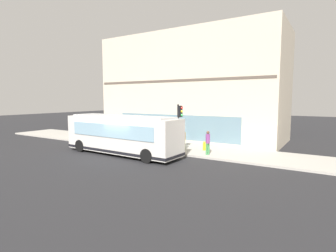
{
  "coord_description": "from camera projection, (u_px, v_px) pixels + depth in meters",
  "views": [
    {
      "loc": [
        -14.87,
        -13.25,
        4.38
      ],
      "look_at": [
        3.43,
        -1.85,
        2.14
      ],
      "focal_mm": 28.2,
      "sensor_mm": 36.0,
      "label": 1
    }
  ],
  "objects": [
    {
      "name": "ground",
      "position": [
        123.0,
        157.0,
        19.97
      ],
      "size": [
        120.0,
        120.0,
        0.0
      ],
      "primitive_type": "plane",
      "color": "#262628"
    },
    {
      "name": "sidewalk_curb",
      "position": [
        160.0,
        146.0,
        24.23
      ],
      "size": [
        4.91,
        40.0,
        0.15
      ],
      "primitive_type": "cube",
      "color": "#B2ADA3",
      "rests_on": "ground"
    },
    {
      "name": "building_corner",
      "position": [
        192.0,
        88.0,
        29.12
      ],
      "size": [
        8.06,
        19.24,
        11.13
      ],
      "color": "beige",
      "rests_on": "ground"
    },
    {
      "name": "city_bus_nearside",
      "position": [
        122.0,
        135.0,
        20.68
      ],
      "size": [
        2.86,
        10.11,
        3.07
      ],
      "color": "silver",
      "rests_on": "ground"
    },
    {
      "name": "traffic_light_near_corner",
      "position": [
        179.0,
        119.0,
        20.82
      ],
      "size": [
        0.32,
        0.49,
        3.78
      ],
      "color": "black",
      "rests_on": "sidewalk_curb"
    },
    {
      "name": "fire_hydrant",
      "position": [
        204.0,
        146.0,
        21.66
      ],
      "size": [
        0.35,
        0.35,
        0.74
      ],
      "color": "gold",
      "rests_on": "sidewalk_curb"
    },
    {
      "name": "pedestrian_near_hydrant",
      "position": [
        184.0,
        138.0,
        21.81
      ],
      "size": [
        0.32,
        0.32,
        1.7
      ],
      "color": "#99994C",
      "rests_on": "sidewalk_curb"
    },
    {
      "name": "pedestrian_walking_along_curb",
      "position": [
        208.0,
        141.0,
        19.87
      ],
      "size": [
        0.32,
        0.32,
        1.82
      ],
      "color": "#3F8C4C",
      "rests_on": "sidewalk_curb"
    },
    {
      "name": "newspaper_vending_box",
      "position": [
        161.0,
        143.0,
        22.45
      ],
      "size": [
        0.44,
        0.42,
        0.9
      ],
      "color": "#197233",
      "rests_on": "sidewalk_curb"
    }
  ]
}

